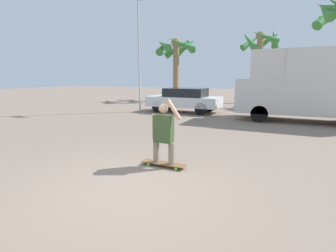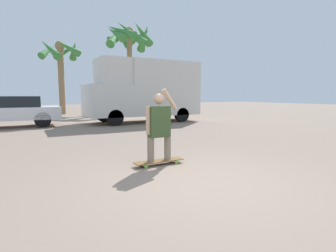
% 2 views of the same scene
% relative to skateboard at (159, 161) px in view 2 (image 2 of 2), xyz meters
% --- Properties ---
extents(ground_plane, '(80.00, 80.00, 0.00)m').
position_rel_skateboard_xyz_m(ground_plane, '(-0.00, -1.38, -0.07)').
color(ground_plane, gray).
extents(skateboard, '(1.06, 0.25, 0.09)m').
position_rel_skateboard_xyz_m(skateboard, '(0.00, 0.00, 0.00)').
color(skateboard, brown).
rests_on(skateboard, ground_plane).
extents(person_skateboarder, '(0.72, 0.22, 1.49)m').
position_rel_skateboard_xyz_m(person_skateboarder, '(-0.00, -0.00, 0.78)').
color(person_skateboarder, gray).
rests_on(person_skateboarder, skateboard).
extents(camper_van, '(5.95, 2.22, 3.22)m').
position_rel_skateboard_xyz_m(camper_van, '(3.34, 8.20, 1.65)').
color(camper_van, black).
rests_on(camper_van, ground_plane).
extents(parked_car_white, '(4.16, 1.72, 1.39)m').
position_rel_skateboard_xyz_m(parked_car_white, '(-2.94, 8.88, 0.67)').
color(parked_car_white, black).
rests_on(parked_car_white, ground_plane).
extents(palm_tree_near_van, '(4.15, 4.08, 7.21)m').
position_rel_skateboard_xyz_m(palm_tree_near_van, '(5.41, 16.01, 5.89)').
color(palm_tree_near_van, '#8E704C').
rests_on(palm_tree_near_van, ground_plane).
extents(palm_tree_center_background, '(3.09, 3.16, 5.51)m').
position_rel_skateboard_xyz_m(palm_tree_center_background, '(0.27, 16.52, 4.21)').
color(palm_tree_center_background, '#8E704C').
rests_on(palm_tree_center_background, ground_plane).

